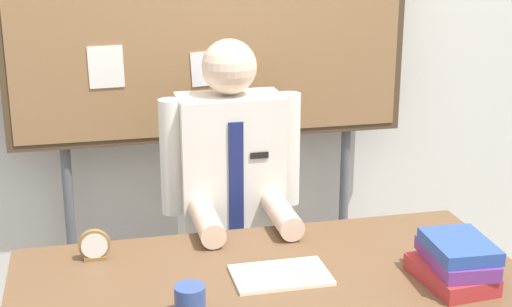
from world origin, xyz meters
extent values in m
cube|color=silver|center=(0.00, 1.23, 1.35)|extent=(6.40, 0.08, 2.70)
cube|color=brown|center=(0.00, 0.00, 0.73)|extent=(1.64, 0.78, 0.05)
cube|color=silver|center=(0.00, 0.63, 0.82)|extent=(0.40, 0.22, 0.77)
sphere|color=beige|center=(0.00, 0.63, 1.32)|extent=(0.21, 0.21, 0.21)
cylinder|color=silver|center=(-0.23, 0.61, 0.98)|extent=(0.09, 0.09, 0.45)
cylinder|color=silver|center=(0.23, 0.61, 0.98)|extent=(0.09, 0.09, 0.45)
cylinder|color=beige|center=(-0.14, 0.37, 0.81)|extent=(0.09, 0.30, 0.09)
cylinder|color=beige|center=(0.14, 0.37, 0.81)|extent=(0.09, 0.30, 0.09)
cube|color=navy|center=(0.00, 0.52, 0.88)|extent=(0.06, 0.01, 0.50)
cube|color=black|center=(0.09, 0.52, 1.00)|extent=(0.07, 0.01, 0.02)
cube|color=#4C3823|center=(0.00, 1.03, 1.52)|extent=(1.73, 0.05, 1.19)
cube|color=olive|center=(0.00, 1.02, 1.52)|extent=(1.67, 0.04, 1.13)
cylinder|color=#59595E|center=(-0.63, 1.06, 0.48)|extent=(0.04, 0.04, 0.95)
cylinder|color=#59595E|center=(0.63, 1.06, 0.48)|extent=(0.04, 0.04, 0.95)
cube|color=white|center=(-0.04, 1.00, 1.24)|extent=(0.10, 0.00, 0.15)
cube|color=white|center=(-0.44, 1.00, 1.27)|extent=(0.15, 0.00, 0.18)
cube|color=#B22D2D|center=(0.54, -0.18, 0.79)|extent=(0.21, 0.29, 0.05)
cube|color=#72337F|center=(0.56, -0.17, 0.84)|extent=(0.19, 0.30, 0.05)
cube|color=#2D4C99|center=(0.56, -0.18, 0.88)|extent=(0.19, 0.25, 0.04)
cube|color=#F4EFCC|center=(0.03, -0.02, 0.76)|extent=(0.31, 0.20, 0.01)
cylinder|color=olive|center=(-0.54, 0.25, 0.81)|extent=(0.11, 0.02, 0.11)
cylinder|color=white|center=(-0.54, 0.23, 0.81)|extent=(0.09, 0.00, 0.09)
cube|color=olive|center=(-0.54, 0.25, 0.76)|extent=(0.07, 0.04, 0.01)
cylinder|color=#334C8C|center=(-0.28, -0.20, 0.81)|extent=(0.09, 0.09, 0.09)
camera|label=1|loc=(-0.54, -2.12, 1.84)|focal=52.92mm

